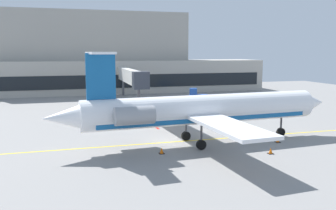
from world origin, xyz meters
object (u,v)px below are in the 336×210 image
at_px(regional_jet, 200,110).
at_px(pushback_tractor, 107,99).
at_px(baggage_tug, 197,95).
at_px(belt_loader, 241,105).

distance_m(regional_jet, pushback_tractor, 28.58).
relative_size(baggage_tug, pushback_tractor, 1.04).
bearing_deg(baggage_tug, regional_jet, -109.84).
relative_size(pushback_tractor, belt_loader, 0.90).
relative_size(regional_jet, pushback_tractor, 8.17).
xyz_separation_m(pushback_tractor, belt_loader, (18.52, -11.94, -0.07)).
relative_size(regional_jet, baggage_tug, 7.84).
height_order(regional_jet, belt_loader, regional_jet).
bearing_deg(pushback_tractor, baggage_tug, 7.87).
height_order(baggage_tug, pushback_tractor, pushback_tractor).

